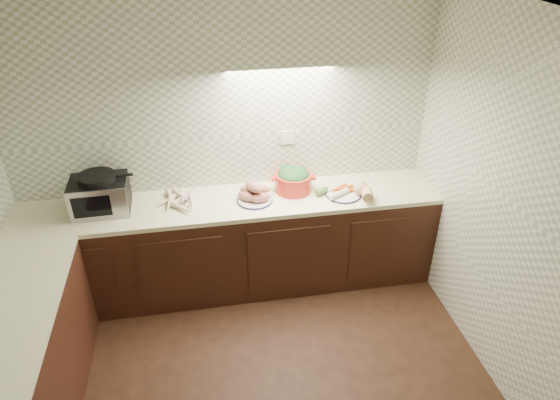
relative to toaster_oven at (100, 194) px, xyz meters
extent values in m
cube|color=white|center=(1.05, -1.55, 1.52)|extent=(3.60, 3.60, 0.05)
cube|color=#98A381|center=(1.05, 0.22, 0.25)|extent=(3.60, 0.05, 2.60)
cube|color=#98A381|center=(2.82, -1.55, 0.25)|extent=(0.05, 3.60, 2.60)
cube|color=beige|center=(1.60, 0.24, 0.27)|extent=(0.13, 0.01, 0.12)
cube|color=black|center=(1.05, -0.05, -0.62)|extent=(3.60, 0.60, 0.86)
cube|color=#ECF0BA|center=(1.05, -0.05, -0.17)|extent=(3.60, 0.60, 0.04)
cube|color=black|center=(0.00, 0.01, -0.01)|extent=(0.46, 0.35, 0.27)
cube|color=#97989C|center=(0.00, -0.17, -0.01)|extent=(0.45, 0.02, 0.27)
cube|color=black|center=(0.00, -0.17, -0.01)|extent=(0.29, 0.01, 0.18)
cylinder|color=black|center=(0.00, 0.01, 0.15)|extent=(0.30, 0.30, 0.05)
cone|color=beige|center=(0.69, -0.12, -0.13)|extent=(0.08, 0.26, 0.05)
cone|color=beige|center=(0.67, -0.12, -0.13)|extent=(0.20, 0.24, 0.05)
cone|color=beige|center=(0.66, -0.13, -0.12)|extent=(0.15, 0.21, 0.05)
cone|color=beige|center=(0.72, 0.04, -0.13)|extent=(0.15, 0.20, 0.05)
cone|color=beige|center=(0.77, -0.15, -0.13)|extent=(0.11, 0.26, 0.05)
cone|color=beige|center=(0.50, 0.01, -0.13)|extent=(0.16, 0.24, 0.05)
cone|color=beige|center=(0.58, -0.11, -0.13)|extent=(0.16, 0.23, 0.05)
cone|color=beige|center=(0.64, -0.08, -0.10)|extent=(0.12, 0.26, 0.05)
cone|color=beige|center=(0.69, -0.05, -0.10)|extent=(0.19, 0.24, 0.06)
cone|color=beige|center=(0.75, -0.03, -0.10)|extent=(0.19, 0.25, 0.06)
cone|color=beige|center=(0.50, -0.13, -0.11)|extent=(0.21, 0.22, 0.05)
cylinder|color=#191F45|center=(1.26, -0.08, -0.14)|extent=(0.31, 0.31, 0.01)
cylinder|color=white|center=(1.26, -0.08, -0.14)|extent=(0.29, 0.29, 0.02)
ellipsoid|color=tan|center=(1.19, -0.08, -0.10)|extent=(0.19, 0.14, 0.08)
ellipsoid|color=tan|center=(1.30, -0.13, -0.10)|extent=(0.19, 0.14, 0.08)
ellipsoid|color=tan|center=(1.27, -0.03, -0.10)|extent=(0.19, 0.14, 0.08)
ellipsoid|color=tan|center=(1.22, -0.04, -0.05)|extent=(0.19, 0.14, 0.08)
ellipsoid|color=tan|center=(1.31, -0.05, -0.05)|extent=(0.19, 0.14, 0.08)
ellipsoid|color=tan|center=(1.25, -0.09, -0.01)|extent=(0.19, 0.14, 0.08)
cylinder|color=black|center=(1.24, 0.07, -0.13)|extent=(0.14, 0.14, 0.05)
sphere|color=maroon|center=(1.23, 0.07, -0.09)|extent=(0.07, 0.07, 0.07)
sphere|color=silver|center=(1.27, 0.08, -0.09)|extent=(0.04, 0.04, 0.04)
cylinder|color=red|center=(1.62, 0.04, -0.07)|extent=(0.35, 0.35, 0.16)
cube|color=red|center=(1.44, 0.06, -0.03)|extent=(0.05, 0.07, 0.03)
cube|color=red|center=(1.79, 0.02, -0.03)|extent=(0.05, 0.07, 0.03)
ellipsoid|color=#27622A|center=(1.62, 0.04, -0.01)|extent=(0.29, 0.29, 0.16)
cylinder|color=#191F45|center=(2.03, -0.12, -0.14)|extent=(0.31, 0.31, 0.01)
cylinder|color=white|center=(2.03, -0.12, -0.14)|extent=(0.29, 0.29, 0.02)
cone|color=#DB4719|center=(2.04, -0.08, -0.12)|extent=(0.18, 0.06, 0.04)
cone|color=#DB4719|center=(2.04, -0.09, -0.12)|extent=(0.18, 0.05, 0.04)
cone|color=#DB4719|center=(1.99, -0.10, -0.12)|extent=(0.18, 0.06, 0.04)
cone|color=#DB4719|center=(2.02, -0.09, -0.10)|extent=(0.18, 0.09, 0.04)
cone|color=#DB4719|center=(2.00, -0.09, -0.10)|extent=(0.18, 0.09, 0.04)
cone|color=#DB4719|center=(2.02, -0.11, -0.10)|extent=(0.17, 0.12, 0.04)
cylinder|color=silver|center=(1.97, -0.16, -0.11)|extent=(0.20, 0.14, 0.05)
cylinder|color=#377B33|center=(1.84, -0.08, -0.11)|extent=(0.13, 0.11, 0.05)
camera|label=1|loc=(0.83, -3.70, 2.04)|focal=32.00mm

